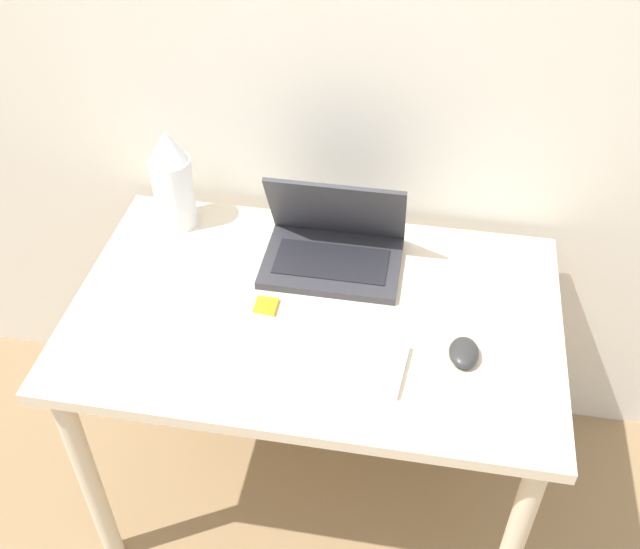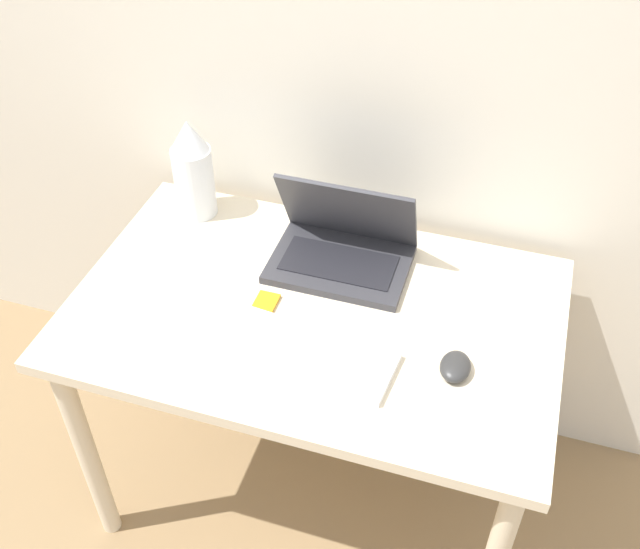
# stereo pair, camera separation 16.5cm
# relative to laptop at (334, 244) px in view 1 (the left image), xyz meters

# --- Properties ---
(wall_back) EXTENTS (6.00, 0.05, 2.50)m
(wall_back) POSITION_rel_laptop_xyz_m (-0.01, 0.24, 0.48)
(wall_back) COLOR silver
(wall_back) RESTS_ON ground_plane
(desk) EXTENTS (1.12, 0.71, 0.72)m
(desk) POSITION_rel_laptop_xyz_m (-0.01, -0.18, -0.15)
(desk) COLOR beige
(desk) RESTS_ON ground_plane
(laptop) EXTENTS (0.33, 0.24, 0.23)m
(laptop) POSITION_rel_laptop_xyz_m (0.00, 0.00, 0.00)
(laptop) COLOR #333338
(laptop) RESTS_ON desk
(keyboard) EXTENTS (0.44, 0.19, 0.02)m
(keyboard) POSITION_rel_laptop_xyz_m (-0.01, -0.32, -0.04)
(keyboard) COLOR white
(keyboard) RESTS_ON desk
(mouse) EXTENTS (0.06, 0.09, 0.03)m
(mouse) POSITION_rel_laptop_xyz_m (0.32, -0.27, -0.03)
(mouse) COLOR #2D2D2D
(mouse) RESTS_ON desk
(vase) EXTENTS (0.10, 0.10, 0.27)m
(vase) POSITION_rel_laptop_xyz_m (-0.42, 0.08, 0.08)
(vase) COLOR white
(vase) RESTS_ON desk
(mp3_player) EXTENTS (0.05, 0.06, 0.01)m
(mp3_player) POSITION_rel_laptop_xyz_m (-0.13, -0.20, -0.05)
(mp3_player) COLOR orange
(mp3_player) RESTS_ON desk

